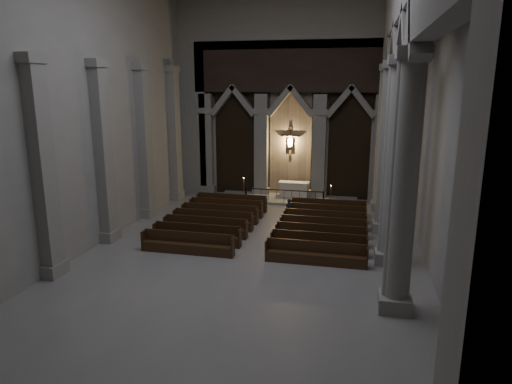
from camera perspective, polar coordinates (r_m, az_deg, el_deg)
room at (r=16.90m, az=-1.50°, el=15.41°), size 24.00×24.10×12.00m
sanctuary_wall at (r=28.22m, az=4.37°, el=12.57°), size 14.00×0.77×12.00m
right_arcade at (r=17.78m, az=17.77°, el=15.43°), size 1.00×24.00×12.00m
left_pilasters at (r=22.86m, az=-15.92°, el=5.10°), size 0.60×13.00×8.03m
sanctuary_step at (r=28.16m, az=3.86°, el=-0.88°), size 8.50×2.60×0.15m
altar at (r=28.33m, az=4.75°, el=0.33°), size 1.86×0.74×0.95m
altar_rail at (r=27.00m, az=3.52°, el=-0.32°), size 4.72×0.09×0.93m
candle_stand_left at (r=27.14m, az=-1.53°, el=-0.61°), size 0.27×0.27×1.61m
candle_stand_right at (r=26.96m, az=9.30°, el=-1.08°), size 0.22×0.22×1.28m
pews at (r=22.07m, az=1.31°, el=-4.31°), size 9.45×7.38×0.90m
worshipper at (r=23.78m, az=4.17°, el=-2.30°), size 0.45×0.31×1.17m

